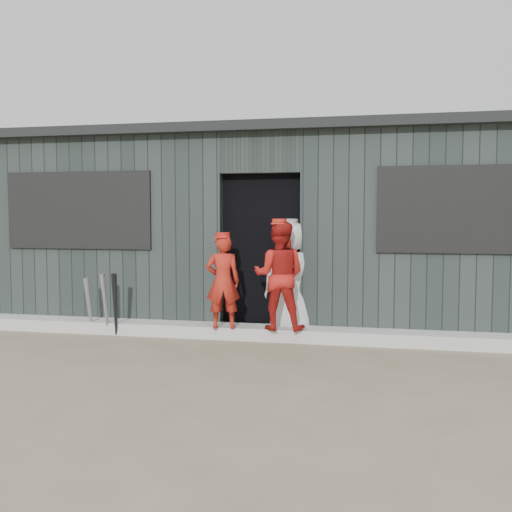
% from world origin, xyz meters
% --- Properties ---
extents(ground, '(80.00, 80.00, 0.00)m').
position_xyz_m(ground, '(0.00, 0.00, 0.00)').
color(ground, '#6F634C').
rests_on(ground, ground).
extents(curb, '(8.00, 0.36, 0.15)m').
position_xyz_m(curb, '(0.00, 1.82, 0.07)').
color(curb, '#A9A9A4').
rests_on(curb, ground).
extents(bat_left, '(0.08, 0.20, 0.71)m').
position_xyz_m(bat_left, '(-2.10, 1.67, 0.36)').
color(bat_left, gray).
rests_on(bat_left, ground).
extents(bat_mid, '(0.11, 0.18, 0.78)m').
position_xyz_m(bat_mid, '(-1.86, 1.62, 0.39)').
color(bat_mid, gray).
rests_on(bat_mid, ground).
extents(bat_right, '(0.13, 0.22, 0.78)m').
position_xyz_m(bat_right, '(-1.71, 1.58, 0.39)').
color(bat_right, black).
rests_on(bat_right, ground).
extents(player_red_left, '(0.46, 0.36, 1.11)m').
position_xyz_m(player_red_left, '(-0.37, 1.63, 0.70)').
color(player_red_left, '#A42014').
rests_on(player_red_left, curb).
extents(player_red_right, '(0.62, 0.48, 1.27)m').
position_xyz_m(player_red_right, '(0.30, 1.69, 0.78)').
color(player_red_right, '#AB1915').
rests_on(player_red_right, curb).
extents(player_grey_back, '(0.70, 0.47, 1.42)m').
position_xyz_m(player_grey_back, '(0.38, 2.09, 0.71)').
color(player_grey_back, '#BCBCBC').
rests_on(player_grey_back, ground).
extents(dugout, '(8.30, 3.30, 2.62)m').
position_xyz_m(dugout, '(-0.00, 3.50, 1.29)').
color(dugout, black).
rests_on(dugout, ground).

